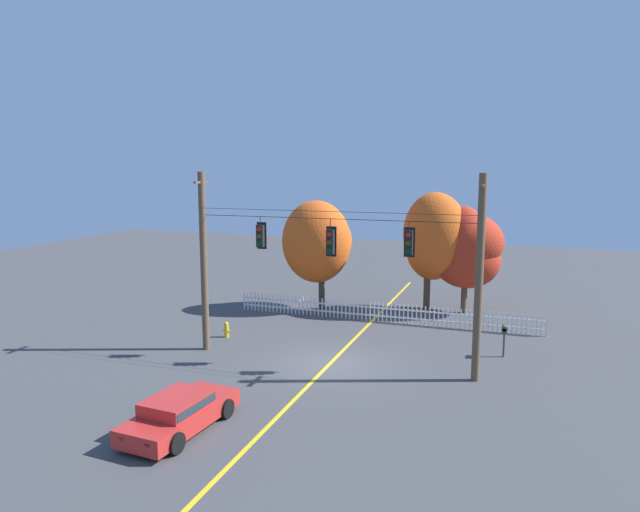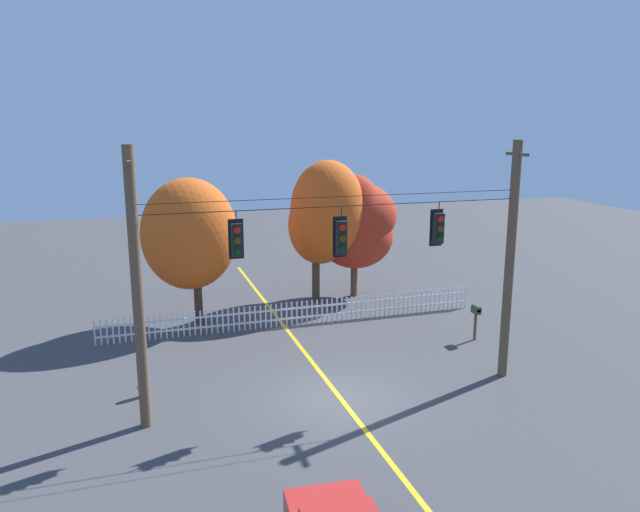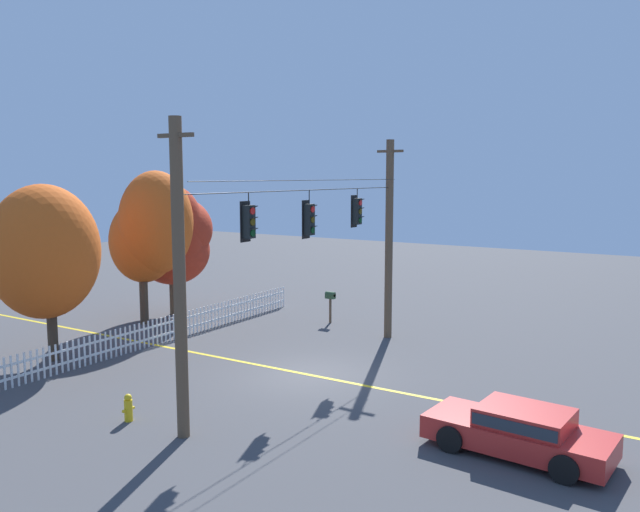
# 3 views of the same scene
# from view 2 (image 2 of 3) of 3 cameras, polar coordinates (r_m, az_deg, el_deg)

# --- Properties ---
(ground) EXTENTS (80.00, 80.00, 0.00)m
(ground) POSITION_cam_2_polar(r_m,az_deg,el_deg) (19.63, 1.89, -13.08)
(ground) COLOR #424244
(lane_centerline_stripe) EXTENTS (0.16, 36.00, 0.01)m
(lane_centerline_stripe) POSITION_cam_2_polar(r_m,az_deg,el_deg) (19.63, 1.89, -13.07)
(lane_centerline_stripe) COLOR gold
(lane_centerline_stripe) RESTS_ON ground
(signal_support_span) EXTENTS (12.00, 1.10, 7.89)m
(signal_support_span) POSITION_cam_2_polar(r_m,az_deg,el_deg) (18.25, 1.98, -1.66)
(signal_support_span) COLOR brown
(signal_support_span) RESTS_ON ground
(traffic_signal_northbound_primary) EXTENTS (0.43, 0.38, 1.39)m
(traffic_signal_northbound_primary) POSITION_cam_2_polar(r_m,az_deg,el_deg) (17.23, -7.77, 1.52)
(traffic_signal_northbound_primary) COLOR black
(traffic_signal_eastbound_side) EXTENTS (0.43, 0.38, 1.55)m
(traffic_signal_eastbound_side) POSITION_cam_2_polar(r_m,az_deg,el_deg) (18.01, 1.97, 1.74)
(traffic_signal_eastbound_side) COLOR black
(traffic_signal_southbound_primary) EXTENTS (0.43, 0.38, 1.40)m
(traffic_signal_southbound_primary) POSITION_cam_2_polar(r_m,az_deg,el_deg) (19.28, 10.94, 2.57)
(traffic_signal_southbound_primary) COLOR black
(white_picket_fence) EXTENTS (16.14, 0.06, 1.02)m
(white_picket_fence) POSITION_cam_2_polar(r_m,az_deg,el_deg) (25.90, -2.17, -5.36)
(white_picket_fence) COLOR white
(white_picket_fence) RESTS_ON ground
(autumn_maple_near_fence) EXTENTS (3.93, 3.76, 6.22)m
(autumn_maple_near_fence) POSITION_cam_2_polar(r_m,az_deg,el_deg) (25.84, -11.92, 2.07)
(autumn_maple_near_fence) COLOR #473828
(autumn_maple_near_fence) RESTS_ON ground
(autumn_maple_mid) EXTENTS (3.48, 3.56, 6.72)m
(autumn_maple_mid) POSITION_cam_2_polar(r_m,az_deg,el_deg) (28.37, 0.41, 3.71)
(autumn_maple_mid) COLOR #473828
(autumn_maple_mid) RESTS_ON ground
(autumn_oak_far_east) EXTENTS (3.81, 3.32, 6.00)m
(autumn_oak_far_east) POSITION_cam_2_polar(r_m,az_deg,el_deg) (29.28, 3.43, 3.00)
(autumn_oak_far_east) COLOR brown
(autumn_oak_far_east) RESTS_ON ground
(fire_hydrant) EXTENTS (0.38, 0.22, 0.75)m
(fire_hydrant) POSITION_cam_2_polar(r_m,az_deg,el_deg) (20.33, -16.22, -11.53)
(fire_hydrant) COLOR gold
(fire_hydrant) RESTS_ON ground
(roadside_mailbox) EXTENTS (0.25, 0.44, 1.41)m
(roadside_mailbox) POSITION_cam_2_polar(r_m,az_deg,el_deg) (24.75, 14.33, -5.08)
(roadside_mailbox) COLOR brown
(roadside_mailbox) RESTS_ON ground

